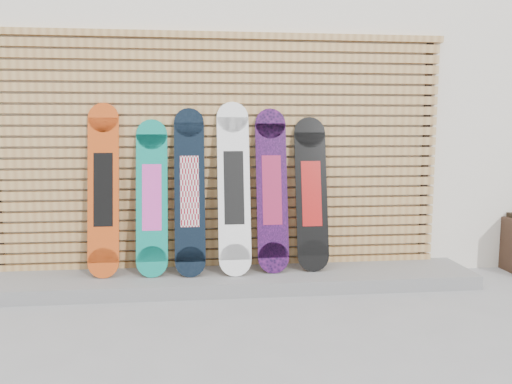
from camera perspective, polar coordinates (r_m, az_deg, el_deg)
ground at (r=3.99m, az=-1.32°, el=-13.63°), size 80.00×80.00×0.00m
building at (r=7.27m, az=0.31°, el=10.22°), size 12.00×5.00×3.60m
concrete_step at (r=4.60m, az=-3.92°, el=-9.97°), size 4.60×0.70×0.12m
slat_wall at (r=4.69m, az=-4.18°, el=4.62°), size 4.26×0.08×2.29m
snowboard_0 at (r=4.61m, az=-17.04°, el=0.26°), size 0.27×0.32×1.53m
snowboard_1 at (r=4.55m, az=-11.81°, el=-0.60°), size 0.28×0.34×1.39m
snowboard_2 at (r=4.51m, az=-7.59°, el=0.08°), size 0.27×0.37×1.49m
snowboard_3 at (r=4.50m, az=-2.55°, el=0.50°), size 0.29×0.39×1.55m
snowboard_4 at (r=4.57m, az=1.82°, el=0.23°), size 0.28×0.33×1.49m
snowboard_5 at (r=4.65m, az=6.34°, el=-0.18°), size 0.29×0.32×1.41m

